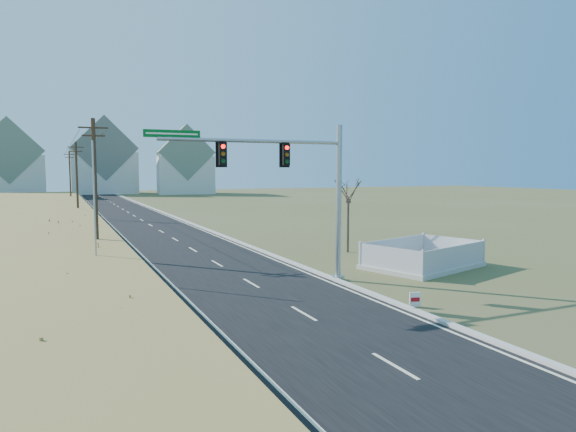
# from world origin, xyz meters

# --- Properties ---
(ground) EXTENTS (260.00, 260.00, 0.00)m
(ground) POSITION_xyz_m (0.00, 0.00, 0.00)
(ground) COLOR #4B5127
(ground) RESTS_ON ground
(road) EXTENTS (8.00, 180.00, 0.06)m
(road) POSITION_xyz_m (0.00, 50.00, 0.03)
(road) COLOR black
(road) RESTS_ON ground
(curb) EXTENTS (0.30, 180.00, 0.18)m
(curb) POSITION_xyz_m (4.15, 50.00, 0.09)
(curb) COLOR #B2AFA8
(curb) RESTS_ON ground
(utility_pole_near) EXTENTS (1.80, 0.26, 9.00)m
(utility_pole_near) POSITION_xyz_m (-6.50, 15.00, 4.68)
(utility_pole_near) COLOR #422D1E
(utility_pole_near) RESTS_ON ground
(utility_pole_mid) EXTENTS (1.80, 0.26, 9.00)m
(utility_pole_mid) POSITION_xyz_m (-6.50, 45.00, 4.68)
(utility_pole_mid) COLOR #422D1E
(utility_pole_mid) RESTS_ON ground
(utility_pole_far) EXTENTS (1.80, 0.26, 9.00)m
(utility_pole_far) POSITION_xyz_m (-6.50, 75.00, 4.68)
(utility_pole_far) COLOR #422D1E
(utility_pole_far) RESTS_ON ground
(condo_nnw) EXTENTS (14.93, 11.17, 17.03)m
(condo_nnw) POSITION_xyz_m (-18.00, 108.00, 6.94)
(condo_nnw) COLOR silver
(condo_nnw) RESTS_ON ground
(condo_n) EXTENTS (15.27, 10.20, 18.54)m
(condo_n) POSITION_xyz_m (2.00, 112.00, 7.61)
(condo_n) COLOR silver
(condo_n) RESTS_ON ground
(condo_ne) EXTENTS (14.12, 10.51, 16.52)m
(condo_ne) POSITION_xyz_m (20.00, 104.00, 6.84)
(condo_ne) COLOR silver
(condo_ne) RESTS_ON ground
(traffic_signal_mast) EXTENTS (10.09, 0.69, 8.03)m
(traffic_signal_mast) POSITION_xyz_m (2.58, 3.12, 4.85)
(traffic_signal_mast) COLOR #9EA0A5
(traffic_signal_mast) RESTS_ON ground
(fence_enclosure) EXTENTS (7.65, 6.25, 1.52)m
(fence_enclosure) POSITION_xyz_m (10.81, 4.08, 0.29)
(fence_enclosure) COLOR #B7B5AD
(fence_enclosure) RESTS_ON ground
(open_sign) EXTENTS (0.48, 0.17, 0.60)m
(open_sign) POSITION_xyz_m (4.79, -2.85, 0.32)
(open_sign) COLOR white
(open_sign) RESTS_ON ground
(flagpole) EXTENTS (0.33, 0.33, 7.26)m
(flagpole) POSITION_xyz_m (-7.00, 8.34, 2.90)
(flagpole) COLOR #B7B5AD
(flagpole) RESTS_ON ground
(bare_tree) EXTENTS (2.07, 2.07, 5.48)m
(bare_tree) POSITION_xyz_m (9.69, 10.75, 4.42)
(bare_tree) COLOR #4C3F33
(bare_tree) RESTS_ON ground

